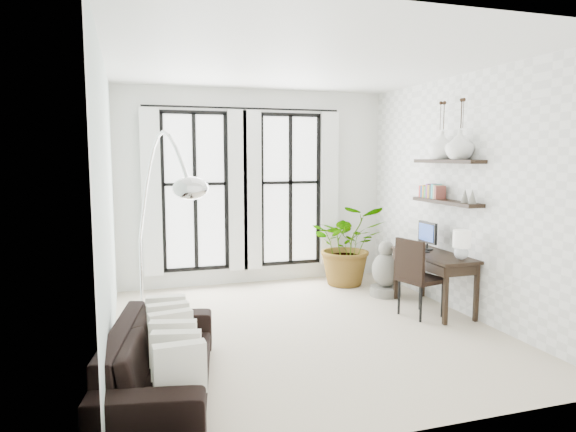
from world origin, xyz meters
name	(u,v)px	position (x,y,z in m)	size (l,w,h in m)	color
floor	(305,329)	(0.00, 0.00, 0.00)	(5.00, 5.00, 0.00)	beige
ceiling	(306,63)	(0.00, 0.00, 3.20)	(5.00, 5.00, 0.00)	white
wall_left	(107,205)	(-2.25, 0.00, 1.60)	(5.00, 5.00, 0.00)	silver
wall_right	(465,195)	(2.25, 0.00, 1.60)	(5.00, 5.00, 0.00)	white
wall_back	(255,187)	(0.00, 2.50, 1.60)	(4.50, 4.50, 0.00)	white
windows	(244,190)	(-0.20, 2.43, 1.56)	(3.26, 0.13, 2.65)	white
wall_shelves	(445,185)	(2.11, 0.24, 1.73)	(0.25, 1.30, 0.60)	black
sofa	(161,359)	(-1.80, -1.23, 0.32)	(2.18, 0.85, 0.64)	black
throw_pillows	(172,338)	(-1.70, -1.23, 0.50)	(0.40, 1.52, 0.40)	white
plant	(348,245)	(1.41, 1.86, 0.67)	(1.21, 1.04, 1.34)	#2D7228
desk	(436,258)	(1.95, 0.16, 0.74)	(0.57, 1.34, 1.19)	black
desk_chair	(416,273)	(1.55, 0.01, 0.60)	(0.60, 0.60, 1.05)	black
arc_lamp	(160,180)	(-1.70, -0.08, 1.86)	(0.74, 2.56, 2.39)	silver
buddha	(386,273)	(1.68, 1.05, 0.36)	(0.47, 0.47, 0.85)	gray
vase_a	(460,145)	(2.11, -0.05, 2.27)	(0.37, 0.37, 0.38)	white
vase_b	(442,145)	(2.11, 0.35, 2.27)	(0.37, 0.37, 0.38)	white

